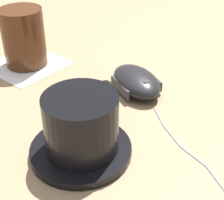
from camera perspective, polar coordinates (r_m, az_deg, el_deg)
name	(u,v)px	position (r m, az deg, el deg)	size (l,w,h in m)	color
ground_plane	(68,98)	(0.53, -7.39, 0.36)	(3.00, 3.00, 0.00)	#9E7F5B
saucer	(81,150)	(0.43, -5.17, -8.23)	(0.12, 0.12, 0.01)	black
coffee_cup	(82,122)	(0.40, -4.97, -3.67)	(0.09, 0.12, 0.07)	black
computer_mouse	(136,81)	(0.54, 4.07, 3.13)	(0.11, 0.12, 0.03)	black
mouse_cable	(224,174)	(0.42, 18.16, -11.56)	(0.24, 0.17, 0.00)	gray
napkin_under_glass	(27,64)	(0.64, -13.90, 5.79)	(0.12, 0.12, 0.00)	white
drinking_glass	(24,37)	(0.62, -14.48, 10.08)	(0.07, 0.07, 0.10)	#4C2814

